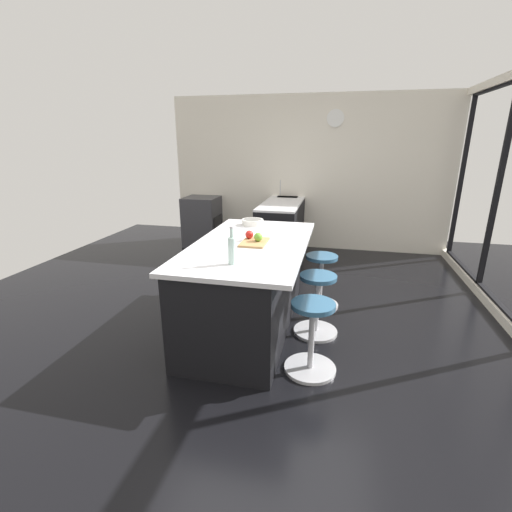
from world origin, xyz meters
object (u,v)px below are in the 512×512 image
at_px(water_bottle, 232,250).
at_px(kitchen_island, 247,285).
at_px(stool_middle, 317,306).
at_px(stool_near_camera, 311,339).
at_px(stool_by_window, 320,283).
at_px(cutting_board, 255,242).
at_px(apple_green, 258,237).
at_px(fruit_bowl, 253,222).
at_px(oven_range, 202,221).
at_px(apple_red, 249,235).

bearing_deg(water_bottle, kitchen_island, -175.53).
bearing_deg(stool_middle, stool_near_camera, 0.00).
bearing_deg(stool_by_window, stool_middle, 0.00).
xyz_separation_m(stool_middle, cutting_board, (0.02, -0.63, 0.63)).
relative_size(cutting_board, apple_green, 4.25).
height_order(cutting_board, fruit_bowl, fruit_bowl).
bearing_deg(kitchen_island, stool_by_window, 131.94).
distance_m(oven_range, stool_near_camera, 4.18).
xyz_separation_m(oven_range, apple_green, (2.85, 1.70, 0.53)).
relative_size(oven_range, stool_by_window, 1.42).
height_order(apple_red, apple_green, apple_green).
bearing_deg(stool_near_camera, oven_range, -146.63).
height_order(apple_red, fruit_bowl, apple_red).
bearing_deg(cutting_board, stool_by_window, 136.49).
xyz_separation_m(stool_middle, water_bottle, (0.67, -0.67, 0.74)).
height_order(oven_range, stool_middle, oven_range).
height_order(kitchen_island, stool_middle, kitchen_island).
distance_m(apple_green, fruit_bowl, 0.80).
bearing_deg(kitchen_island, fruit_bowl, -171.16).
distance_m(cutting_board, fruit_bowl, 0.80).
bearing_deg(water_bottle, apple_red, -176.97).
height_order(apple_green, water_bottle, water_bottle).
relative_size(stool_middle, apple_green, 7.40).
bearing_deg(stool_by_window, fruit_bowl, -97.04).
distance_m(stool_near_camera, water_bottle, 1.00).
bearing_deg(stool_middle, fruit_bowl, -131.88).
distance_m(oven_range, fruit_bowl, 2.60).
xyz_separation_m(stool_near_camera, water_bottle, (0.02, -0.67, 0.74)).
bearing_deg(stool_near_camera, fruit_bowl, -149.08).
height_order(stool_middle, apple_green, apple_green).
bearing_deg(stool_middle, kitchen_island, -90.00).
relative_size(kitchen_island, apple_red, 24.94).
height_order(stool_by_window, fruit_bowl, fruit_bowl).
bearing_deg(stool_middle, apple_red, -95.51).
height_order(kitchen_island, fruit_bowl, fruit_bowl).
bearing_deg(water_bottle, stool_by_window, 153.09).
height_order(kitchen_island, apple_green, apple_green).
xyz_separation_m(stool_by_window, apple_green, (0.66, -0.60, 0.68)).
height_order(stool_by_window, cutting_board, cutting_board).
bearing_deg(apple_green, stool_near_camera, 43.23).
distance_m(kitchen_island, cutting_board, 0.47).
relative_size(oven_range, apple_green, 10.54).
bearing_deg(apple_green, oven_range, -149.22).
distance_m(cutting_board, water_bottle, 0.66).
distance_m(stool_near_camera, apple_green, 1.11).
xyz_separation_m(kitchen_island, stool_by_window, (-0.65, 0.72, -0.17)).
relative_size(apple_green, fruit_bowl, 0.33).
bearing_deg(water_bottle, cutting_board, 176.94).
relative_size(kitchen_island, apple_green, 24.16).
relative_size(stool_by_window, cutting_board, 1.74).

